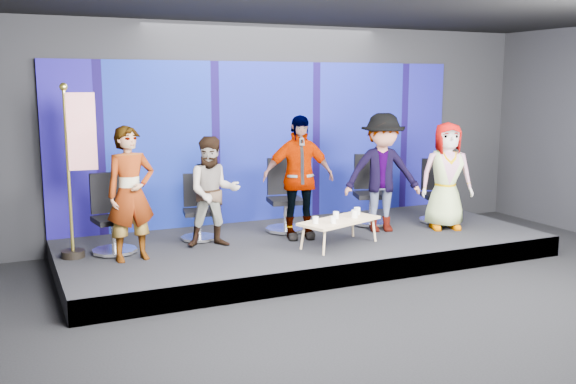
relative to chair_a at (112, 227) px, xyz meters
name	(u,v)px	position (x,y,z in m)	size (l,w,h in m)	color
ground	(400,311)	(2.73, -2.81, -0.65)	(10.00, 10.00, 0.00)	black
room_walls	(407,95)	(2.73, -2.81, 1.78)	(10.02, 8.02, 3.51)	black
riser	(305,247)	(2.73, -0.31, -0.50)	(7.00, 3.00, 0.30)	black
backdrop	(267,142)	(2.73, 1.14, 0.95)	(7.00, 0.08, 2.60)	#160863
chair_a	(112,227)	(0.00, 0.00, 0.00)	(0.68, 0.68, 1.07)	silver
panelist_a	(131,194)	(0.18, -0.47, 0.51)	(0.63, 0.41, 1.73)	black
chair_b	(199,218)	(1.27, 0.25, -0.04)	(0.62, 0.62, 0.95)	silver
panelist_b	(213,192)	(1.35, -0.24, 0.42)	(0.75, 0.58, 1.54)	black
chair_c	(285,207)	(2.64, 0.23, 0.02)	(0.73, 0.73, 1.12)	silver
panelist_c	(298,177)	(2.63, -0.28, 0.55)	(1.06, 0.44, 1.81)	black
chair_d	(370,201)	(4.10, 0.11, 0.02)	(0.80, 0.80, 1.12)	silver
panelist_d	(382,173)	(4.00, -0.39, 0.56)	(1.17, 0.67, 1.81)	black
chair_e	(436,201)	(5.19, -0.19, -0.01)	(0.75, 0.75, 1.03)	silver
panelist_e	(446,176)	(5.00, -0.66, 0.48)	(0.81, 0.53, 1.67)	black
coffee_table	(339,222)	(2.97, -0.92, -0.01)	(1.31, 0.89, 0.37)	tan
mug_a	(315,220)	(2.54, -1.02, 0.07)	(0.08, 0.08, 0.10)	white
mug_b	(333,220)	(2.77, -1.11, 0.07)	(0.08, 0.08, 0.09)	white
mug_c	(336,215)	(2.96, -0.84, 0.07)	(0.08, 0.08, 0.10)	white
mug_d	(355,214)	(3.22, -0.90, 0.08)	(0.09, 0.09, 0.11)	white
mug_e	(357,211)	(3.36, -0.73, 0.07)	(0.09, 0.09, 0.11)	white
flag_stand	(77,167)	(-0.41, -0.06, 0.85)	(0.52, 0.30, 2.27)	black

